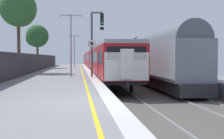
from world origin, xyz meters
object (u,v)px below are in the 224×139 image
(platform_lamp_mid, at_px, (71,39))
(background_tree_centre, at_px, (36,37))
(signal_gantry, at_px, (95,36))
(platform_lamp_far, at_px, (74,48))
(freight_train_adjacent_track, at_px, (121,57))
(background_tree_left, at_px, (19,10))
(commuter_train_at_platform, at_px, (96,59))
(speed_limit_sign, at_px, (92,54))

(platform_lamp_mid, bearing_deg, background_tree_centre, 105.80)
(signal_gantry, bearing_deg, platform_lamp_far, 94.91)
(freight_train_adjacent_track, bearing_deg, background_tree_left, -129.30)
(freight_train_adjacent_track, bearing_deg, platform_lamp_far, 170.89)
(background_tree_centre, bearing_deg, platform_lamp_far, 34.93)
(commuter_train_at_platform, xyz_separation_m, speed_limit_sign, (-1.85, -24.87, 0.59))
(signal_gantry, xyz_separation_m, platform_lamp_mid, (-1.97, -0.20, -0.28))
(background_tree_left, bearing_deg, platform_lamp_far, 72.43)
(commuter_train_at_platform, relative_size, platform_lamp_far, 11.69)
(freight_train_adjacent_track, xyz_separation_m, signal_gantry, (-5.49, -21.72, 1.67))
(freight_train_adjacent_track, height_order, background_tree_left, background_tree_left)
(commuter_train_at_platform, xyz_separation_m, platform_lamp_mid, (-3.45, -23.01, 1.76))
(speed_limit_sign, xyz_separation_m, background_tree_centre, (-7.07, 21.16, 2.74))
(freight_train_adjacent_track, relative_size, platform_lamp_mid, 11.79)
(freight_train_adjacent_track, distance_m, platform_lamp_far, 7.69)
(commuter_train_at_platform, bearing_deg, signal_gantry, -93.72)
(commuter_train_at_platform, distance_m, platform_lamp_mid, 23.34)
(freight_train_adjacent_track, height_order, background_tree_centre, background_tree_centre)
(signal_gantry, distance_m, platform_lamp_far, 23.00)
(signal_gantry, height_order, platform_lamp_far, signal_gantry)
(freight_train_adjacent_track, height_order, platform_lamp_far, platform_lamp_far)
(freight_train_adjacent_track, bearing_deg, speed_limit_sign, -103.82)
(platform_lamp_far, xyz_separation_m, background_tree_centre, (-5.46, -3.82, 1.53))
(commuter_train_at_platform, bearing_deg, platform_lamp_mid, -98.53)
(speed_limit_sign, height_order, platform_lamp_mid, platform_lamp_mid)
(platform_lamp_mid, relative_size, background_tree_centre, 0.80)
(freight_train_adjacent_track, distance_m, background_tree_left, 20.71)
(signal_gantry, bearing_deg, background_tree_left, 140.03)
(platform_lamp_far, bearing_deg, speed_limit_sign, -86.32)
(signal_gantry, bearing_deg, commuter_train_at_platform, 86.28)
(freight_train_adjacent_track, relative_size, speed_limit_sign, 20.46)
(signal_gantry, bearing_deg, speed_limit_sign, -99.95)
(platform_lamp_mid, bearing_deg, signal_gantry, 5.79)
(commuter_train_at_platform, relative_size, speed_limit_sign, 20.54)
(freight_train_adjacent_track, relative_size, platform_lamp_far, 11.65)
(commuter_train_at_platform, xyz_separation_m, platform_lamp_far, (-3.45, 0.10, 1.80))
(signal_gantry, height_order, background_tree_left, background_tree_left)
(commuter_train_at_platform, distance_m, freight_train_adjacent_track, 4.17)
(speed_limit_sign, height_order, background_tree_left, background_tree_left)
(commuter_train_at_platform, relative_size, background_tree_left, 7.22)
(freight_train_adjacent_track, relative_size, background_tree_left, 7.19)
(platform_lamp_mid, distance_m, background_tree_centre, 20.12)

